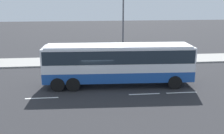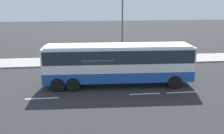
% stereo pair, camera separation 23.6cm
% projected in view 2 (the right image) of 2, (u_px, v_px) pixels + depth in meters
% --- Properties ---
extents(ground_plane, '(120.00, 120.00, 0.00)m').
position_uv_depth(ground_plane, '(97.00, 86.00, 21.53)').
color(ground_plane, '#28282B').
extents(sidewalk_curb, '(80.00, 4.00, 0.15)m').
position_uv_depth(sidewalk_curb, '(93.00, 61.00, 29.66)').
color(sidewalk_curb, gray).
rests_on(sidewalk_curb, ground_plane).
extents(lane_centreline, '(45.12, 0.16, 0.01)m').
position_uv_depth(lane_centreline, '(178.00, 92.00, 20.11)').
color(lane_centreline, white).
rests_on(lane_centreline, ground_plane).
extents(coach_bus, '(12.21, 3.10, 3.44)m').
position_uv_depth(coach_bus, '(118.00, 61.00, 21.21)').
color(coach_bus, '#1E4C9E').
rests_on(coach_bus, ground_plane).
extents(pedestrian_near_curb, '(0.32, 0.32, 1.70)m').
position_uv_depth(pedestrian_near_curb, '(75.00, 52.00, 29.08)').
color(pedestrian_near_curb, black).
rests_on(pedestrian_near_curb, sidewalk_curb).
extents(street_lamp, '(1.86, 0.24, 7.26)m').
position_uv_depth(street_lamp, '(124.00, 25.00, 27.29)').
color(street_lamp, '#47474C').
rests_on(street_lamp, sidewalk_curb).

